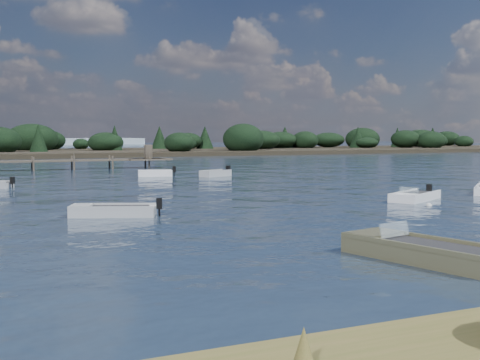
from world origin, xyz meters
name	(u,v)px	position (x,y,z in m)	size (l,w,h in m)	color
ground	(95,164)	(0.00, 60.00, 0.00)	(400.00, 400.00, 0.00)	#162334
dinghy_mid_white_a	(415,198)	(8.97, 7.19, 0.14)	(4.51, 3.44, 1.07)	white
dinghy_mid_grey	(113,213)	(-8.88, 7.63, 0.15)	(4.36, 2.86, 1.09)	#A1A5A8
dinghy_near_olive	(423,255)	(-2.30, -6.47, 0.18)	(3.05, 5.64, 1.35)	brown
tender_far_grey_b	(216,175)	(5.74, 31.01, 0.17)	(3.53, 2.52, 1.21)	#A1A5A8
tender_far_white	(155,175)	(0.62, 33.41, 0.17)	(3.56, 1.90, 1.19)	white
buoy_b	(429,206)	(7.79, 4.66, 0.00)	(0.32, 0.32, 0.32)	silver
buoy_c	(133,216)	(-7.96, 7.40, 0.00)	(0.32, 0.32, 0.32)	silver
far_headland	(179,144)	(25.00, 100.00, 1.96)	(190.00, 40.00, 5.80)	black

